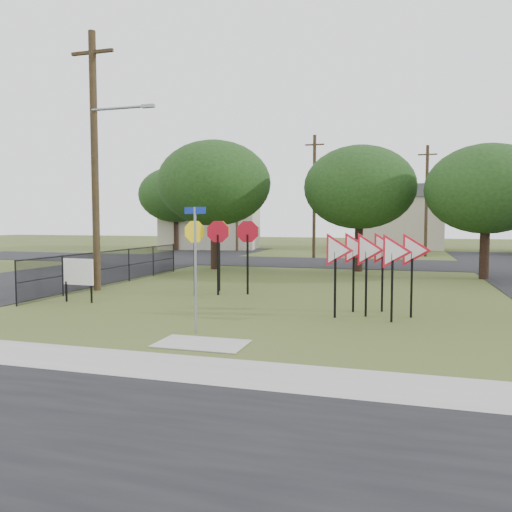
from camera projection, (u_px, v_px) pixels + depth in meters
The scene contains 21 objects.
ground at pixel (236, 323), 13.40m from camera, with size 140.00×140.00×0.00m, color #3B4A1C.
sidewalk at pixel (164, 366), 9.38m from camera, with size 30.00×1.60×0.02m, color #989990.
planting_strip at pixel (131, 387), 8.23m from camera, with size 30.00×0.80×0.02m, color #3B4A1C.
street_left at pixel (81, 273), 26.33m from camera, with size 8.00×50.00×0.02m, color black.
street_far at pixel (334, 263), 32.54m from camera, with size 60.00×8.00×0.02m, color black.
curb_pad at pixel (201, 344), 11.10m from camera, with size 2.00×1.20×0.02m, color #989990.
street_name_sign at pixel (195, 261), 12.11m from camera, with size 0.62×0.19×3.08m.
stop_sign_cluster at pixel (220, 240), 18.63m from camera, with size 2.49×1.79×2.77m.
yield_sign_cluster at pixel (374, 254), 14.26m from camera, with size 3.10×1.98×2.46m.
info_board at pixel (78, 273), 16.77m from camera, with size 1.18×0.10×1.48m.
utility_pole_main at pixel (96, 157), 19.36m from camera, with size 3.55×0.33×10.00m.
far_pole_a at pixel (314, 196), 36.61m from camera, with size 1.40×0.24×9.00m.
far_pole_b at pixel (426, 200), 38.21m from camera, with size 1.40×0.24×8.50m.
far_pole_c at pixel (237, 200), 44.60m from camera, with size 1.40×0.24×9.00m.
fence_run at pixel (115, 266), 21.46m from camera, with size 0.05×11.55×1.50m.
house_left at pixel (212, 212), 49.61m from camera, with size 10.58×8.88×7.20m.
house_mid at pixel (400, 217), 50.35m from camera, with size 8.40×8.40×6.20m.
tree_near_left at pixel (214, 183), 28.14m from camera, with size 6.40×6.40×7.27m.
tree_near_mid at pixel (360, 188), 26.88m from camera, with size 6.00×6.00×6.80m.
tree_near_right at pixel (486, 189), 23.30m from camera, with size 5.60×5.60×6.33m.
tree_far_left at pixel (176, 195), 46.24m from camera, with size 6.80×6.80×7.73m.
Camera 1 is at (4.24, -12.55, 2.74)m, focal length 35.00 mm.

